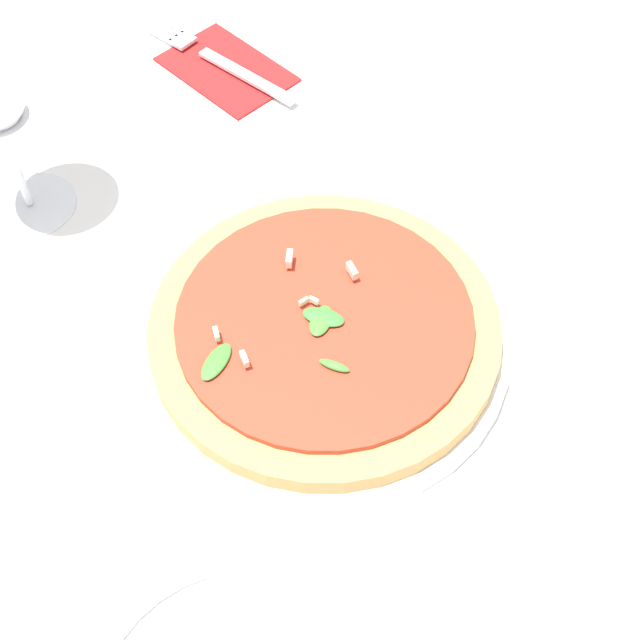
# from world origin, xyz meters

# --- Properties ---
(ground_plane) EXTENTS (6.00, 6.00, 0.00)m
(ground_plane) POSITION_xyz_m (0.00, 0.00, 0.00)
(ground_plane) COLOR white
(pizza_arugula_main) EXTENTS (0.30, 0.30, 0.05)m
(pizza_arugula_main) POSITION_xyz_m (0.00, 0.02, 0.02)
(pizza_arugula_main) COLOR white
(pizza_arugula_main) RESTS_ON ground_plane
(napkin) EXTENTS (0.16, 0.12, 0.01)m
(napkin) POSITION_xyz_m (0.26, -0.24, 0.00)
(napkin) COLOR #B21E1E
(napkin) RESTS_ON ground_plane
(fork) EXTENTS (0.20, 0.06, 0.00)m
(fork) POSITION_xyz_m (0.26, -0.24, 0.01)
(fork) COLOR silver
(fork) RESTS_ON ground_plane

